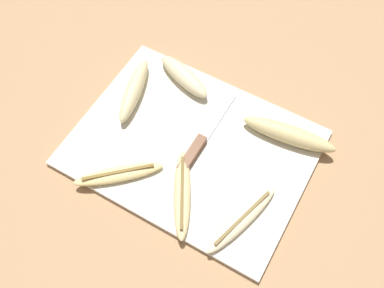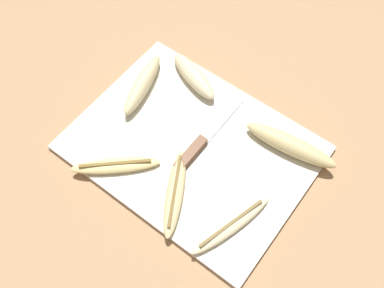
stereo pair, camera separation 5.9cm
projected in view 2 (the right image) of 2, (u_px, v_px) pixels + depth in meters
The scene contains 9 objects.
ground_plane at pixel (192, 149), 0.95m from camera, with size 4.00×4.00×0.00m, color tan.
cutting_board at pixel (192, 148), 0.94m from camera, with size 0.48×0.36×0.01m.
knife at pixel (198, 146), 0.93m from camera, with size 0.02×0.22×0.02m.
banana_golden_short at pixel (116, 166), 0.91m from camera, with size 0.16×0.15×0.02m.
banana_mellow_near at pixel (175, 192), 0.87m from camera, with size 0.12×0.18×0.02m.
banana_spotted_left at pixel (291, 145), 0.92m from camera, with size 0.20×0.07×0.04m.
banana_pale_long at pixel (231, 225), 0.84m from camera, with size 0.08×0.19×0.02m.
banana_soft_right at pixel (142, 84), 0.99m from camera, with size 0.08×0.18×0.04m.
banana_cream_curved at pixel (194, 76), 1.01m from camera, with size 0.16×0.09×0.04m.
Camera 2 is at (0.28, -0.37, 0.83)m, focal length 42.00 mm.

